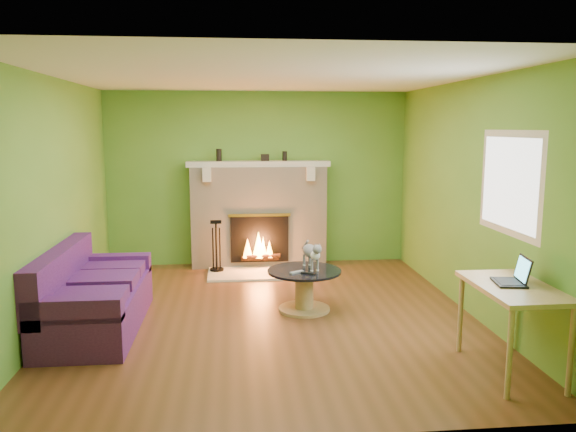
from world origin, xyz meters
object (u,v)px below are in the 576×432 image
at_px(sofa, 91,298).
at_px(desk, 513,296).
at_px(coffee_table, 304,287).
at_px(cat, 311,254).

relative_size(sofa, desk, 1.82).
bearing_deg(sofa, desk, -20.63).
bearing_deg(coffee_table, sofa, -171.06).
relative_size(coffee_table, desk, 0.81).
distance_m(coffee_table, cat, 0.38).
xyz_separation_m(coffee_table, cat, (0.08, 0.05, 0.37)).
relative_size(sofa, coffee_table, 2.25).
relative_size(coffee_table, cat, 1.58).
height_order(sofa, desk, sofa).
xyz_separation_m(coffee_table, desk, (1.54, -1.79, 0.40)).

